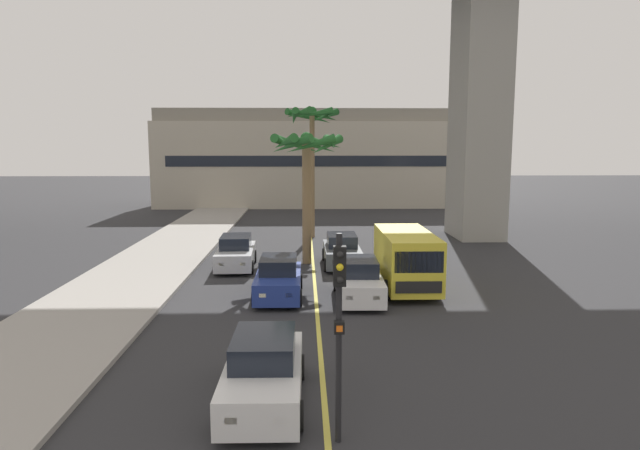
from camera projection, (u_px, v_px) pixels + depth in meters
sidewalk_left at (70, 327)px, 17.75m from camera, size 4.80×80.00×0.15m
lane_stripe_center at (314, 271)px, 25.92m from camera, size 0.14×56.00×0.01m
pier_building_backdrop at (308, 159)px, 55.07m from camera, size 29.32×8.04×9.36m
car_queue_front at (279, 279)px, 21.43m from camera, size 1.85×4.11×1.56m
car_queue_second at (359, 281)px, 21.11m from camera, size 1.91×4.14×1.56m
car_queue_third at (236, 253)px, 26.60m from camera, size 1.95×4.16×1.56m
car_queue_fourth at (342, 251)px, 27.06m from camera, size 1.84×4.10×1.56m
car_queue_fifth at (264, 372)px, 12.57m from camera, size 1.86×4.11×1.56m
delivery_van at (406, 258)px, 22.60m from camera, size 2.17×5.25×2.36m
traffic_light_median_near at (339, 311)px, 10.53m from camera, size 0.24×0.37×4.20m
palm_tree_near_median at (312, 127)px, 34.75m from camera, size 3.52×3.51×8.32m
palm_tree_mid_median at (307, 157)px, 27.03m from camera, size 3.66×3.71×6.53m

